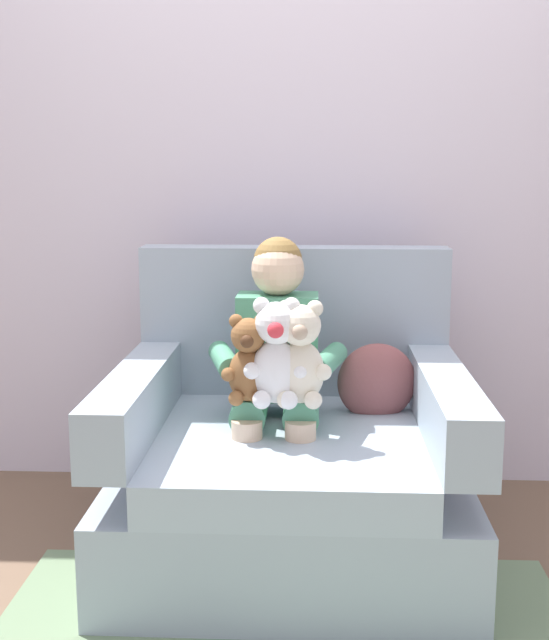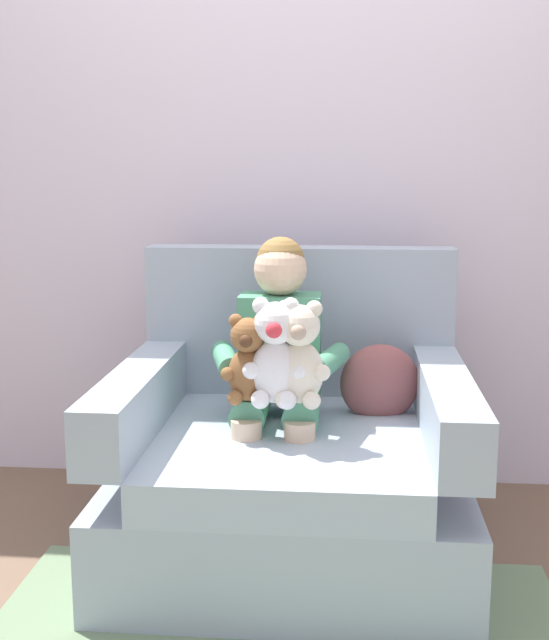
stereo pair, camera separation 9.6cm
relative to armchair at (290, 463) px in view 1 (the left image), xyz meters
The scene contains 8 objects.
ground_plane 0.30m from the armchair, 90.00° to the right, with size 8.00×8.00×0.00m, color brown.
back_wall 1.22m from the armchair, 90.00° to the left, with size 6.00×0.10×2.60m, color silver.
armchair is the anchor object (origin of this frame).
seated_child 0.35m from the armchair, 135.69° to the left, with size 0.45×0.39×0.82m.
plush_cream 0.41m from the armchair, 78.35° to the right, with size 0.18×0.15×0.31m.
plush_brown 0.41m from the armchair, 130.78° to the right, with size 0.16×0.13×0.27m.
plush_white 0.42m from the armchair, 103.21° to the right, with size 0.19×0.15×0.32m.
throw_pillow 0.39m from the armchair, 27.69° to the left, with size 0.26×0.12×0.26m, color #8C4C4C.
Camera 1 is at (0.08, -2.48, 1.22)m, focal length 46.84 mm.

